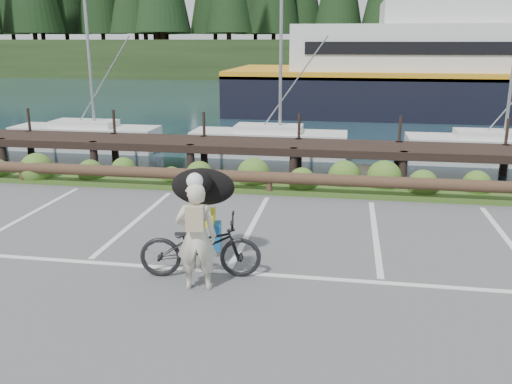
% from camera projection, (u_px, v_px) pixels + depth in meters
% --- Properties ---
extents(ground, '(72.00, 72.00, 0.00)m').
position_uv_depth(ground, '(233.00, 263.00, 9.74)').
color(ground, '#4E4E51').
extents(harbor_backdrop, '(170.00, 160.00, 30.00)m').
position_uv_depth(harbor_backdrop, '(340.00, 66.00, 84.18)').
color(harbor_backdrop, '#172C37').
rests_on(harbor_backdrop, ground).
extents(vegetation_strip, '(34.00, 1.60, 0.10)m').
position_uv_depth(vegetation_strip, '(273.00, 186.00, 14.76)').
color(vegetation_strip, '#3D5B21').
rests_on(vegetation_strip, ground).
extents(log_rail, '(32.00, 0.30, 0.60)m').
position_uv_depth(log_rail, '(269.00, 194.00, 14.11)').
color(log_rail, '#443021').
rests_on(log_rail, ground).
extents(bicycle, '(2.13, 1.03, 1.07)m').
position_uv_depth(bicycle, '(200.00, 246.00, 9.07)').
color(bicycle, black).
rests_on(bicycle, ground).
extents(cyclist, '(0.71, 0.52, 1.77)m').
position_uv_depth(cyclist, '(196.00, 237.00, 8.52)').
color(cyclist, beige).
rests_on(cyclist, ground).
extents(dog, '(0.73, 1.21, 0.65)m').
position_uv_depth(dog, '(203.00, 187.00, 9.47)').
color(dog, black).
rests_on(dog, bicycle).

